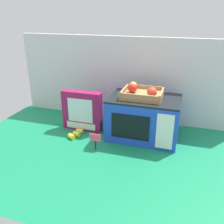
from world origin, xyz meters
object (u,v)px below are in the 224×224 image
object	(u,v)px
loose_toy_banana	(76,134)
price_sign	(95,139)
cookie_set_box	(82,111)
toy_microwave	(144,118)
food_groups_crate	(142,93)

from	to	relation	value
loose_toy_banana	price_sign	bearing A→B (deg)	-32.18
cookie_set_box	price_sign	size ratio (longest dim) A/B	2.72
cookie_set_box	toy_microwave	bearing A→B (deg)	2.96
loose_toy_banana	toy_microwave	bearing A→B (deg)	17.40
cookie_set_box	loose_toy_banana	size ratio (longest dim) A/B	2.10
price_sign	loose_toy_banana	bearing A→B (deg)	147.82
food_groups_crate	price_sign	distance (m)	0.40
toy_microwave	cookie_set_box	size ratio (longest dim) A/B	1.60
food_groups_crate	cookie_set_box	size ratio (longest dim) A/B	0.90
toy_microwave	loose_toy_banana	xyz separation A→B (m)	(-0.42, -0.13, -0.12)
toy_microwave	food_groups_crate	distance (m)	0.16
price_sign	food_groups_crate	bearing A→B (deg)	49.87
cookie_set_box	food_groups_crate	bearing A→B (deg)	4.64
toy_microwave	price_sign	distance (m)	0.35
toy_microwave	food_groups_crate	world-z (taller)	food_groups_crate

